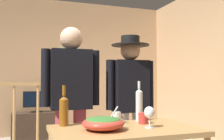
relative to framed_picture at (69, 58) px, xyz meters
The scene contains 15 objects.
back_wall 0.35m from the framed_picture, 168.61° to the left, with size 4.94×0.10×2.82m, color tan.
side_wall_right 2.87m from the framed_picture, 40.67° to the right, with size 0.10×4.13×2.82m, color tan.
framed_picture is the anchor object (origin of this frame).
stair_railing 1.60m from the framed_picture, 129.50° to the right, with size 2.66×0.10×1.13m.
tv_console 1.52m from the framed_picture, 156.55° to the right, with size 0.90×0.40×0.50m, color #38281E.
flat_screen_tv 1.13m from the framed_picture, 154.35° to the right, with size 0.51×0.12×0.40m.
serving_table 3.64m from the framed_picture, 92.14° to the right, with size 1.17×0.69×0.75m.
salad_bowl 3.64m from the framed_picture, 95.26° to the right, with size 0.33×0.33×0.18m.
wine_glass 3.65m from the framed_picture, 89.13° to the right, with size 0.09×0.09×0.17m.
wine_bottle_clear 3.32m from the framed_picture, 87.89° to the right, with size 0.06×0.06×0.37m.
wine_bottle_amber 3.39m from the framed_picture, 100.17° to the right, with size 0.08×0.08×0.34m.
mug_white 3.39m from the framed_picture, 92.07° to the right, with size 0.11×0.07×0.10m.
mug_red 3.48m from the framed_picture, 88.46° to the right, with size 0.12×0.08×0.10m.
person_standing_left 2.96m from the framed_picture, 99.05° to the right, with size 0.59×0.23×1.67m.
person_standing_right 2.94m from the framed_picture, 86.14° to the right, with size 0.56×0.41×1.61m.
Camera 1 is at (-0.61, -2.73, 1.14)m, focal length 40.76 mm.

